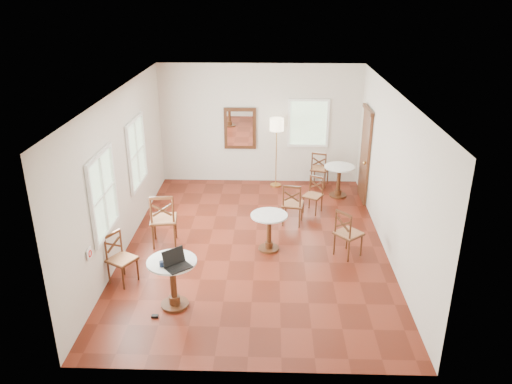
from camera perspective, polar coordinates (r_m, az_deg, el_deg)
ground at (r=9.93m, az=-0.05°, el=-6.00°), size 7.00×7.00×0.00m
room_shell at (r=9.44m, az=-0.37°, el=4.93°), size 5.02×7.02×3.01m
cafe_table_near at (r=8.04m, az=-9.41°, el=-9.63°), size 0.77×0.77×0.82m
cafe_table_mid at (r=9.56m, az=1.48°, el=-4.11°), size 0.70×0.70×0.74m
cafe_table_back at (r=12.13m, az=9.38°, el=1.61°), size 0.72×0.72×0.76m
chair_near_a at (r=9.88m, az=-10.46°, el=-3.04°), size 0.57×0.57×1.09m
chair_near_b at (r=8.87m, az=-15.08°, el=-7.29°), size 0.57×0.57×0.90m
chair_mid_a at (r=10.59m, az=4.17°, el=-1.36°), size 0.50×0.50×0.93m
chair_mid_b at (r=9.50m, az=10.37°, el=-4.63°), size 0.61×0.61×0.94m
chair_back_a at (r=12.72m, az=7.25°, el=2.65°), size 0.53×0.53×0.91m
chair_back_b at (r=11.23m, az=6.53°, el=-0.33°), size 0.51×0.51×0.81m
floor_lamp at (r=12.31m, az=2.35°, el=7.13°), size 0.34×0.34×1.74m
laptop at (r=7.69m, az=-9.02°, el=-7.94°), size 0.47×0.46×0.26m
mouse at (r=7.83m, az=-10.44°, el=-7.84°), size 0.11×0.09×0.03m
navy_mug at (r=7.74m, az=-10.64°, el=-8.03°), size 0.11×0.07×0.08m
water_glass at (r=7.92m, az=-8.97°, el=-7.06°), size 0.06×0.06×0.10m
power_adapter at (r=8.10m, az=-11.40°, el=-13.66°), size 0.10×0.06×0.04m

